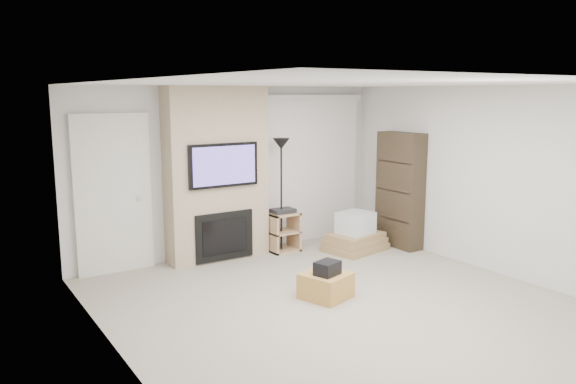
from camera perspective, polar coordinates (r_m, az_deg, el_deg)
floor at (r=6.54m, az=5.85°, el=-11.53°), size 5.00×5.50×0.00m
ceiling at (r=6.09m, az=6.27°, el=10.94°), size 5.00×5.50×0.00m
wall_back at (r=8.48m, az=-5.71°, el=2.19°), size 5.00×0.00×2.50m
wall_left at (r=5.04m, az=-16.70°, el=-3.56°), size 0.00×5.50×2.50m
wall_right at (r=7.99m, az=20.15°, el=1.15°), size 0.00×5.50×2.50m
hvac_vent at (r=6.96m, az=4.64°, el=10.81°), size 0.35×0.18×0.01m
ottoman at (r=6.75m, az=3.87°, el=-9.45°), size 0.63×0.63×0.30m
black_bag at (r=6.63m, az=4.02°, el=-7.72°), size 0.33×0.29×0.16m
fireplace_wall at (r=8.14m, az=-7.22°, el=1.74°), size 1.50×0.47×2.50m
entry_door at (r=7.82m, az=-17.35°, el=-0.32°), size 1.02×0.11×2.14m
vertical_blinds at (r=9.15m, az=2.25°, el=2.96°), size 1.98×0.10×2.37m
floor_lamp at (r=8.40m, az=-0.69°, el=2.97°), size 0.26×0.26×1.74m
av_stand at (r=8.61m, az=-0.53°, el=-3.77°), size 0.45×0.38×0.66m
box_stack at (r=8.72m, az=6.85°, el=-4.45°), size 1.01×0.84×0.60m
bookshelf at (r=8.95m, az=11.31°, el=0.20°), size 0.30×0.80×1.80m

